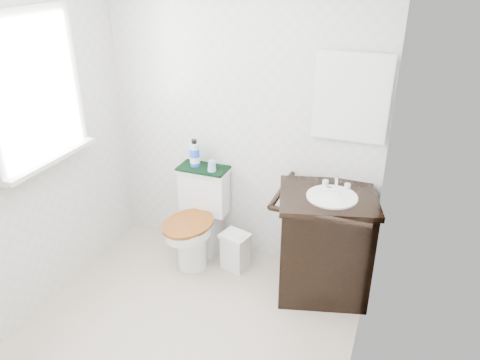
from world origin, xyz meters
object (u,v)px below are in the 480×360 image
Objects in this scene: trash_bin at (235,251)px; cup at (212,166)px; mouthwash_bottle at (195,154)px; vanity at (324,241)px; toilet at (199,221)px.

cup reaches higher than trash_bin.
trash_bin is 1.41× the size of mouthwash_bottle.
vanity is 1.23m from mouthwash_bottle.
mouthwash_bottle is at bearing 157.52° from trash_bin.
vanity is 1.05m from cup.
mouthwash_bottle reaches higher than cup.
cup is at bearing -13.75° from mouthwash_bottle.
toilet reaches higher than trash_bin.
cup is (-0.96, 0.15, 0.39)m from vanity.
toilet is at bearing -59.19° from mouthwash_bottle.
toilet is 0.50m from cup.
trash_bin is 0.85m from mouthwash_bottle.
vanity is 4.08× the size of mouthwash_bottle.
vanity is (1.06, -0.07, 0.09)m from toilet.
cup is (-0.25, 0.13, 0.66)m from trash_bin.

